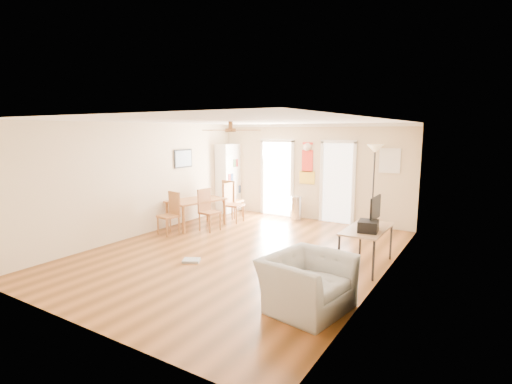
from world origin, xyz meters
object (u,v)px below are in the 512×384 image
Objects in this scene: wastebasket_b at (277,272)px; armchair at (307,283)px; bookshelf at (230,178)px; dining_chair_far at (233,199)px; dining_chair_near at (168,214)px; dining_chair_right_a at (234,203)px; trash_can at (296,208)px; dining_chair_right_b at (210,210)px; printer at (368,226)px; dining_table at (196,213)px; computer_desk at (366,247)px; wastebasket_a at (297,269)px; torchiere_lamp at (373,188)px.

armchair is at bearing -39.11° from wastebasket_b.
dining_chair_far is (0.57, -0.64, -0.49)m from bookshelf.
wastebasket_b is at bearing -7.72° from dining_chair_near.
trash_can is (1.30, 1.11, -0.19)m from dining_chair_right_a.
dining_chair_near is at bearing 150.66° from dining_chair_right_b.
armchair reaches higher than wastebasket_b.
wastebasket_b is at bearing 135.92° from dining_chair_far.
dining_chair_near reaches higher than printer.
bookshelf is 6.71m from armchair.
dining_table is at bearing 97.24° from dining_chair_near.
computer_desk reaches higher than dining_table.
dining_chair_far is (0.20, 1.35, 0.18)m from dining_table.
printer is at bearing -35.78° from bookshelf.
wastebasket_a is (-0.90, -0.92, -0.65)m from printer.
bookshelf is 0.97× the size of torchiere_lamp.
dining_chair_right_a is 4.45m from printer.
torchiere_lamp is 4.19m from wastebasket_b.
armchair is at bearing -12.39° from dining_chair_near.
dining_table is at bearing 153.60° from wastebasket_a.
dining_chair_near is 0.94× the size of dining_chair_far.
wastebasket_b is at bearing -142.32° from printer.
dining_table is 2.14× the size of trash_can.
torchiere_lamp is (3.96, 2.92, 0.55)m from dining_chair_near.
bookshelf reaches higher than wastebasket_a.
dining_chair_near is 1.52× the size of trash_can.
dining_chair_right_b is at bearing 178.12° from dining_chair_right_a.
printer is (4.60, -0.91, 0.46)m from dining_table.
dining_table is at bearing 146.64° from dining_chair_right_a.
torchiere_lamp is at bearing -74.16° from dining_chair_right_a.
dining_chair_far reaches higher than armchair.
wastebasket_a is at bearing -48.69° from bookshelf.
bookshelf is at bearing 179.65° from torchiere_lamp.
bookshelf is at bearing -45.91° from dining_chair_far.
trash_can is at bearing -5.24° from bookshelf.
bookshelf reaches higher than dining_chair_near.
dining_chair_right_a is 1.94m from dining_chair_near.
dining_chair_far reaches higher than computer_desk.
dining_chair_far is 4.76m from wastebasket_a.
dining_chair_near is 3.29× the size of wastebasket_a.
torchiere_lamp reaches higher than dining_chair_right_a.
dining_chair_right_b is 3.53m from wastebasket_b.
dining_table is 1.38m from dining_chair_far.
dining_table is at bearing 67.20° from armchair.
wastebasket_a is 1.11× the size of wastebasket_b.
dining_chair_right_b is at bearing -72.06° from bookshelf.
dining_chair_right_b is 1.02× the size of dining_chair_near.
bookshelf reaches higher than dining_chair_far.
bookshelf is 6.75× the size of wastebasket_a.
printer is (4.05, -0.77, 0.30)m from dining_chair_right_b.
dining_chair_right_b reaches higher than trash_can.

